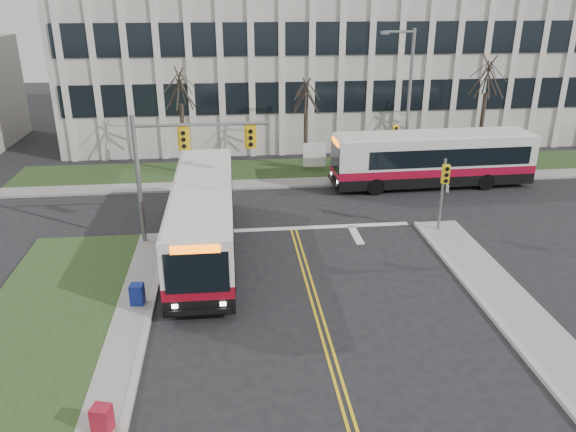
% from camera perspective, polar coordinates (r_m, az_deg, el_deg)
% --- Properties ---
extents(ground, '(120.00, 120.00, 0.00)m').
position_cam_1_polar(ground, '(21.43, 3.11, -9.90)').
color(ground, black).
rests_on(ground, ground).
extents(sidewalk_west, '(1.20, 26.00, 0.14)m').
position_cam_1_polar(sidewalk_west, '(17.58, -18.54, -19.14)').
color(sidewalk_west, '#9E9B93').
rests_on(sidewalk_west, ground).
extents(sidewalk_cross, '(44.00, 1.60, 0.14)m').
position_cam_1_polar(sidewalk_cross, '(35.91, 7.19, 3.57)').
color(sidewalk_cross, '#9E9B93').
rests_on(sidewalk_cross, ground).
extents(building_lawn, '(44.00, 5.00, 0.12)m').
position_cam_1_polar(building_lawn, '(38.51, 6.26, 4.87)').
color(building_lawn, '#2C401B').
rests_on(building_lawn, ground).
extents(office_building, '(40.00, 16.00, 12.00)m').
position_cam_1_polar(office_building, '(48.90, 3.53, 15.72)').
color(office_building, silver).
rests_on(office_building, ground).
extents(mast_arm_signal, '(6.11, 0.38, 6.20)m').
position_cam_1_polar(mast_arm_signal, '(26.19, -11.54, 5.93)').
color(mast_arm_signal, slate).
rests_on(mast_arm_signal, ground).
extents(signal_pole_near, '(0.34, 0.39, 3.80)m').
position_cam_1_polar(signal_pole_near, '(28.29, 15.53, 3.03)').
color(signal_pole_near, slate).
rests_on(signal_pole_near, ground).
extents(signal_pole_far, '(0.34, 0.39, 3.80)m').
position_cam_1_polar(signal_pole_far, '(35.98, 10.74, 7.44)').
color(signal_pole_far, slate).
rests_on(signal_pole_far, ground).
extents(streetlight, '(2.15, 0.25, 9.20)m').
position_cam_1_polar(streetlight, '(36.42, 11.97, 11.86)').
color(streetlight, slate).
rests_on(streetlight, ground).
extents(directory_sign, '(1.50, 0.12, 2.00)m').
position_cam_1_polar(directory_sign, '(37.28, 2.71, 6.18)').
color(directory_sign, slate).
rests_on(directory_sign, ground).
extents(tree_left, '(1.80, 1.80, 7.70)m').
position_cam_1_polar(tree_left, '(36.52, -10.92, 12.47)').
color(tree_left, '#42352B').
rests_on(tree_left, ground).
extents(tree_mid, '(1.80, 1.80, 6.82)m').
position_cam_1_polar(tree_mid, '(37.05, 1.86, 11.99)').
color(tree_mid, '#42352B').
rests_on(tree_mid, ground).
extents(tree_right, '(1.80, 1.80, 8.25)m').
position_cam_1_polar(tree_right, '(40.15, 19.61, 13.03)').
color(tree_right, '#42352B').
rests_on(tree_right, ground).
extents(bus_main, '(2.69, 12.16, 3.24)m').
position_cam_1_polar(bus_main, '(25.75, -8.56, -0.37)').
color(bus_main, silver).
rests_on(bus_main, ground).
extents(bus_cross, '(12.22, 2.97, 3.24)m').
position_cam_1_polar(bus_cross, '(35.58, 14.44, 5.49)').
color(bus_cross, silver).
rests_on(bus_cross, ground).
extents(newspaper_box_blue, '(0.55, 0.50, 0.95)m').
position_cam_1_polar(newspaper_box_blue, '(22.36, -15.05, -7.82)').
color(newspaper_box_blue, navy).
rests_on(newspaper_box_blue, ground).
extents(newspaper_box_red, '(0.60, 0.57, 0.95)m').
position_cam_1_polar(newspaper_box_red, '(16.92, -18.35, -19.18)').
color(newspaper_box_red, maroon).
rests_on(newspaper_box_red, ground).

